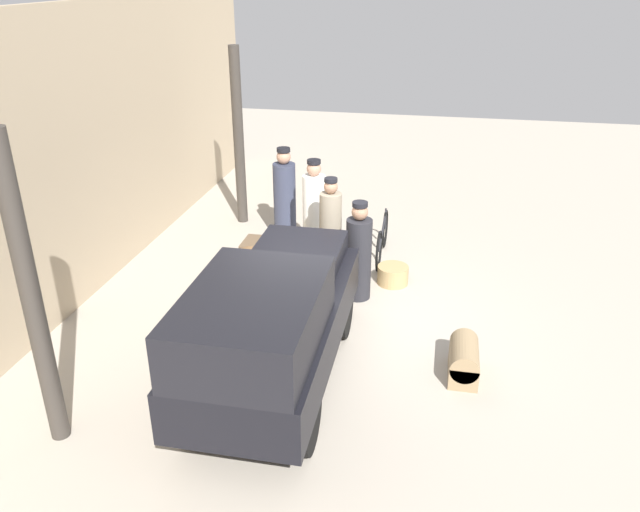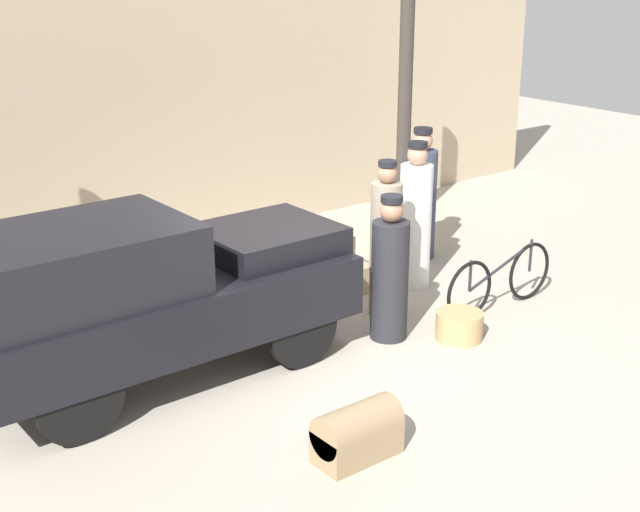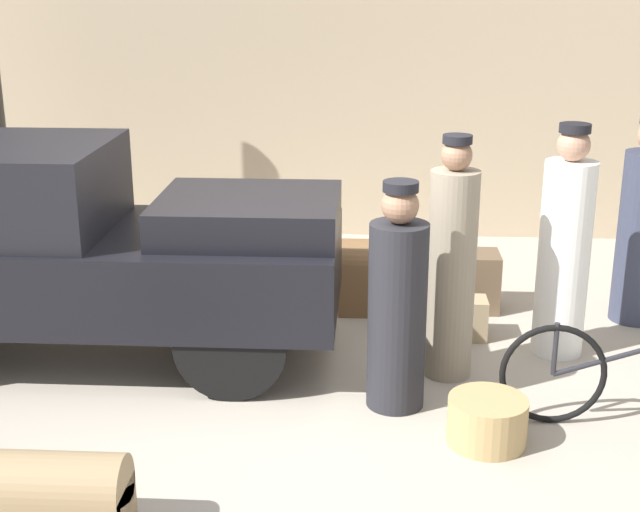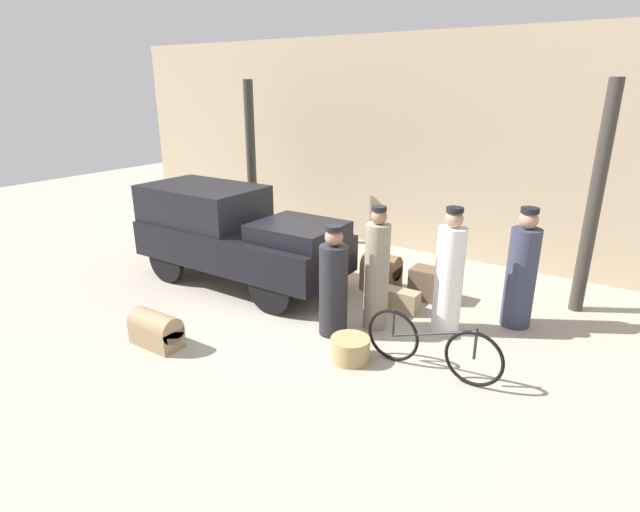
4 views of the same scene
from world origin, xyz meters
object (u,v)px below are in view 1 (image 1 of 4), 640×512
at_px(bicycle, 382,239).
at_px(porter_with_bicycle, 359,255).
at_px(suitcase_tan_flat, 255,255).
at_px(wicker_basket, 393,275).
at_px(trunk_umber_medium, 246,272).
at_px(porter_lifting_near_truck, 314,214).
at_px(porter_standing_middle, 330,236).
at_px(suitcase_small_leather, 290,268).
at_px(truck, 272,321).
at_px(trunk_barrel_dark, 464,360).
at_px(porter_carrying_trunk, 285,198).

height_order(bicycle, porter_with_bicycle, porter_with_bicycle).
bearing_deg(suitcase_tan_flat, bicycle, -67.23).
distance_m(bicycle, wicker_basket, 1.08).
bearing_deg(trunk_umber_medium, wicker_basket, -72.43).
distance_m(bicycle, porter_lifting_near_truck, 1.35).
distance_m(porter_with_bicycle, porter_lifting_near_truck, 1.69).
bearing_deg(wicker_basket, porter_standing_middle, 99.69).
height_order(bicycle, suitcase_small_leather, bicycle).
bearing_deg(porter_with_bicycle, wicker_basket, -41.17).
distance_m(truck, porter_standing_middle, 3.03).
bearing_deg(porter_standing_middle, porter_with_bicycle, -127.68).
bearing_deg(bicycle, suitcase_tan_flat, 112.77).
bearing_deg(truck, wicker_basket, -21.17).
bearing_deg(porter_standing_middle, porter_lifting_near_truck, 26.91).
distance_m(truck, porter_with_bicycle, 2.71).
xyz_separation_m(truck, porter_lifting_near_truck, (3.95, 0.29, -0.10)).
bearing_deg(truck, porter_lifting_near_truck, 4.23).
bearing_deg(porter_standing_middle, truck, 176.57).
bearing_deg(trunk_barrel_dark, bicycle, 22.75).
height_order(porter_with_bicycle, trunk_barrel_dark, porter_with_bicycle).
bearing_deg(porter_standing_middle, suitcase_tan_flat, 78.88).
distance_m(bicycle, trunk_umber_medium, 2.73).
bearing_deg(porter_lifting_near_truck, trunk_umber_medium, 150.59).
bearing_deg(porter_lifting_near_truck, porter_carrying_trunk, 42.46).
xyz_separation_m(wicker_basket, porter_carrying_trunk, (1.59, 2.30, 0.68)).
bearing_deg(trunk_barrel_dark, suitcase_tan_flat, 54.64).
bearing_deg(porter_carrying_trunk, bicycle, -106.19).
distance_m(porter_with_bicycle, suitcase_small_leather, 1.47).
relative_size(wicker_basket, trunk_barrel_dark, 0.70).
relative_size(porter_lifting_near_truck, porter_standing_middle, 1.01).
bearing_deg(porter_standing_middle, suitcase_small_leather, 85.01).
xyz_separation_m(wicker_basket, suitcase_small_leather, (-0.12, 1.78, 0.02)).
xyz_separation_m(porter_carrying_trunk, trunk_barrel_dark, (-4.07, -3.46, -0.60)).
bearing_deg(truck, porter_with_bicycle, -15.42).
distance_m(wicker_basket, trunk_umber_medium, 2.50).
bearing_deg(wicker_basket, trunk_barrel_dark, -154.92).
height_order(porter_with_bicycle, suitcase_small_leather, porter_with_bicycle).
xyz_separation_m(porter_standing_middle, suitcase_tan_flat, (0.28, 1.41, -0.60)).
bearing_deg(bicycle, trunk_barrel_dark, -157.25).
relative_size(bicycle, porter_standing_middle, 0.96).
xyz_separation_m(suitcase_tan_flat, trunk_barrel_dark, (-2.58, -3.64, -0.03)).
relative_size(suitcase_small_leather, trunk_barrel_dark, 0.85).
relative_size(wicker_basket, porter_standing_middle, 0.28).
xyz_separation_m(truck, bicycle, (4.21, -0.94, -0.59)).
height_order(porter_standing_middle, trunk_barrel_dark, porter_standing_middle).
bearing_deg(porter_with_bicycle, porter_standing_middle, 52.32).
relative_size(porter_with_bicycle, suitcase_tan_flat, 2.82).
xyz_separation_m(trunk_umber_medium, suitcase_tan_flat, (0.85, 0.09, -0.07)).
relative_size(porter_with_bicycle, trunk_barrel_dark, 2.18).
height_order(truck, suitcase_tan_flat, truck).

